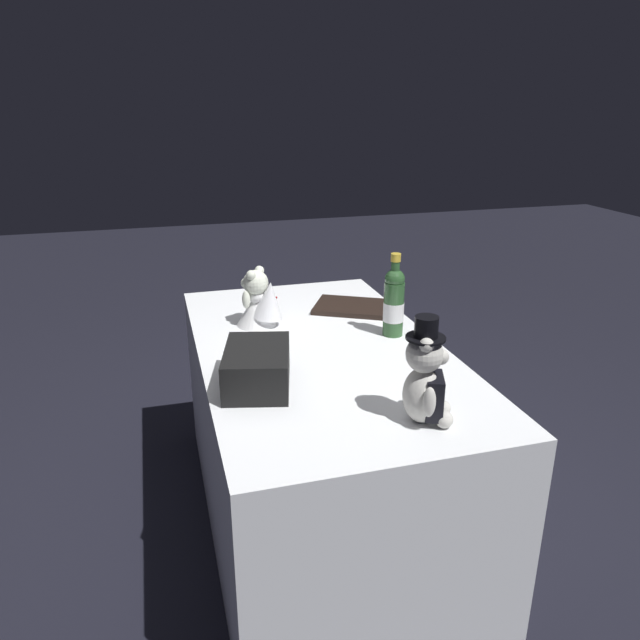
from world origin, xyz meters
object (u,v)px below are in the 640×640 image
champagne_bottle (394,301)px  gift_case_black (257,367)px  signing_pen (264,298)px  guestbook (352,307)px  teddy_bear_bride (260,301)px  teddy_bear_groom (426,380)px

champagne_bottle → gift_case_black: (0.27, -0.55, -0.07)m
signing_pen → guestbook: 0.40m
champagne_bottle → guestbook: size_ratio=1.04×
gift_case_black → signing_pen: bearing=167.8°
gift_case_black → guestbook: bearing=139.6°
teddy_bear_bride → champagne_bottle: 0.50m
teddy_bear_groom → champagne_bottle: bearing=165.3°
signing_pen → teddy_bear_bride: bearing=-13.2°
teddy_bear_bride → champagne_bottle: (0.23, 0.45, 0.03)m
champagne_bottle → teddy_bear_groom: bearing=-14.7°
teddy_bear_bride → champagne_bottle: size_ratio=0.73×
teddy_bear_bride → guestbook: teddy_bear_bride is taller
guestbook → gift_case_black: bearing=-12.0°
champagne_bottle → signing_pen: champagne_bottle is taller
teddy_bear_groom → champagne_bottle: 0.63m
teddy_bear_bride → gift_case_black: size_ratio=0.70×
guestbook → signing_pen: bearing=-97.6°
guestbook → teddy_bear_bride: bearing=-50.5°
signing_pen → guestbook: bearing=54.0°
signing_pen → gift_case_black: bearing=-12.2°
teddy_bear_groom → guestbook: teddy_bear_groom is taller
teddy_bear_bride → guestbook: bearing=101.1°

